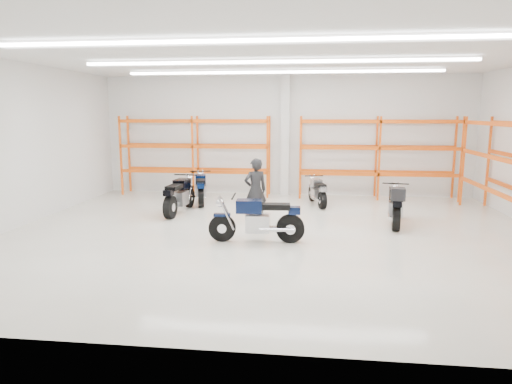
# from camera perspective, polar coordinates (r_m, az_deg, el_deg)

# --- Properties ---
(ground) EXTENTS (14.00, 14.00, 0.00)m
(ground) POSITION_cam_1_polar(r_m,az_deg,el_deg) (11.95, 2.01, -5.25)
(ground) COLOR beige
(ground) RESTS_ON ground
(room_shell) EXTENTS (14.02, 12.02, 4.51)m
(room_shell) POSITION_cam_1_polar(r_m,az_deg,el_deg) (11.56, 2.12, 10.69)
(room_shell) COLOR white
(room_shell) RESTS_ON ground
(motorcycle_main) EXTENTS (2.35, 0.78, 1.15)m
(motorcycle_main) POSITION_cam_1_polar(r_m,az_deg,el_deg) (11.09, 0.59, -3.57)
(motorcycle_main) COLOR black
(motorcycle_main) RESTS_ON ground
(motorcycle_back_a) EXTENTS (0.78, 2.36, 1.16)m
(motorcycle_back_a) POSITION_cam_1_polar(r_m,az_deg,el_deg) (14.42, -9.63, -0.55)
(motorcycle_back_a) COLOR black
(motorcycle_back_a) RESTS_ON ground
(motorcycle_back_b) EXTENTS (0.83, 2.15, 1.07)m
(motorcycle_back_b) POSITION_cam_1_polar(r_m,az_deg,el_deg) (15.91, -6.93, 0.35)
(motorcycle_back_b) COLOR black
(motorcycle_back_b) RESTS_ON ground
(motorcycle_back_c) EXTENTS (0.75, 1.93, 0.96)m
(motorcycle_back_c) POSITION_cam_1_polar(r_m,az_deg,el_deg) (15.62, 7.71, -0.04)
(motorcycle_back_c) COLOR black
(motorcycle_back_c) RESTS_ON ground
(motorcycle_back_d) EXTENTS (0.78, 2.33, 1.20)m
(motorcycle_back_d) POSITION_cam_1_polar(r_m,az_deg,el_deg) (13.26, 17.06, -1.62)
(motorcycle_back_d) COLOR black
(motorcycle_back_d) RESTS_ON ground
(standing_man) EXTENTS (0.80, 0.70, 1.84)m
(standing_man) POSITION_cam_1_polar(r_m,az_deg,el_deg) (13.08, -0.07, 0.21)
(standing_man) COLOR black
(standing_man) RESTS_ON ground
(structural_column) EXTENTS (0.32, 0.32, 4.50)m
(structural_column) POSITION_cam_1_polar(r_m,az_deg,el_deg) (17.37, 3.66, 7.00)
(structural_column) COLOR white
(structural_column) RESTS_ON ground
(pallet_racking_back_left) EXTENTS (5.67, 0.87, 3.00)m
(pallet_racking_back_left) POSITION_cam_1_polar(r_m,az_deg,el_deg) (17.57, -7.61, 5.45)
(pallet_racking_back_left) COLOR #E94509
(pallet_racking_back_left) RESTS_ON ground
(pallet_racking_back_right) EXTENTS (5.67, 0.87, 3.00)m
(pallet_racking_back_right) POSITION_cam_1_polar(r_m,az_deg,el_deg) (17.21, 15.00, 5.11)
(pallet_racking_back_right) COLOR #E94509
(pallet_racking_back_right) RESTS_ON ground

